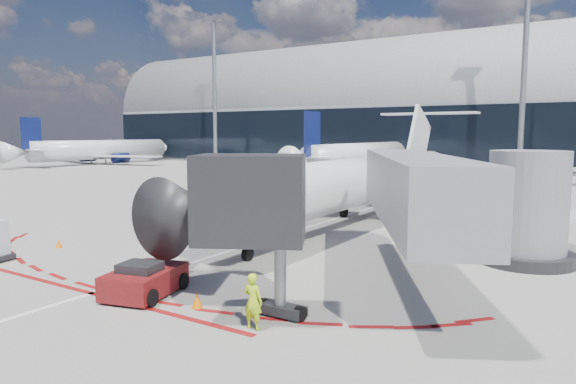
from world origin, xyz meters
The scene contains 14 objects.
ground centered at (0.00, 0.00, 0.00)m, with size 260.00×260.00×0.00m, color gray.
apron_centerline centered at (0.00, 2.00, 0.01)m, with size 0.25×40.00×0.01m, color silver.
apron_stop_bar centered at (0.00, -11.50, 0.01)m, with size 14.00×0.25×0.01m, color maroon.
terminal_building centered at (0.00, 64.97, 8.52)m, with size 150.00×24.15×24.00m.
jet_bridge centered at (9.79, -3.01, 3.01)m, with size 10.03×15.20×4.90m.
light_mast_west centered at (-45.00, 48.00, 12.50)m, with size 0.70×0.70×25.00m, color gray.
light_mast_centre centered at (5.00, 48.00, 12.50)m, with size 0.70×0.70×25.00m, color gray.
regional_jet centered at (1.80, 6.41, 2.60)m, with size 25.20×31.08×7.78m.
pushback_tug centered at (1.69, -10.61, 0.53)m, with size 2.54×4.68×1.19m.
ramp_worker centered at (6.65, -11.10, 0.81)m, with size 0.59×0.39×1.63m, color #BCE918.
safety_cone_left centered at (-7.44, -7.79, 0.21)m, with size 0.31×0.31×0.43m, color orange.
safety_cone_right centered at (4.10, -10.63, 0.25)m, with size 0.36×0.36×0.49m, color orange.
bg_airliner_0 centered at (-62.93, 37.83, 5.01)m, with size 30.98×32.80×10.02m, color silver, non-canonical shape.
bg_airliner_1 centered at (-13.36, 40.32, 4.95)m, with size 30.57×32.37×9.89m, color silver, non-canonical shape.
Camera 1 is at (15.00, -22.41, 5.54)m, focal length 32.00 mm.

